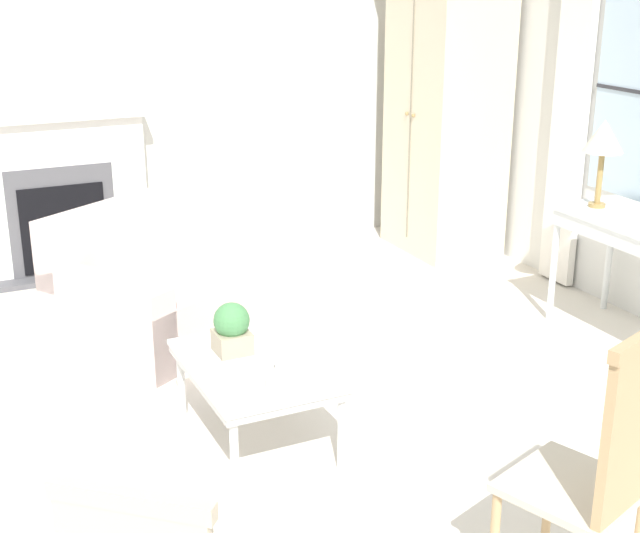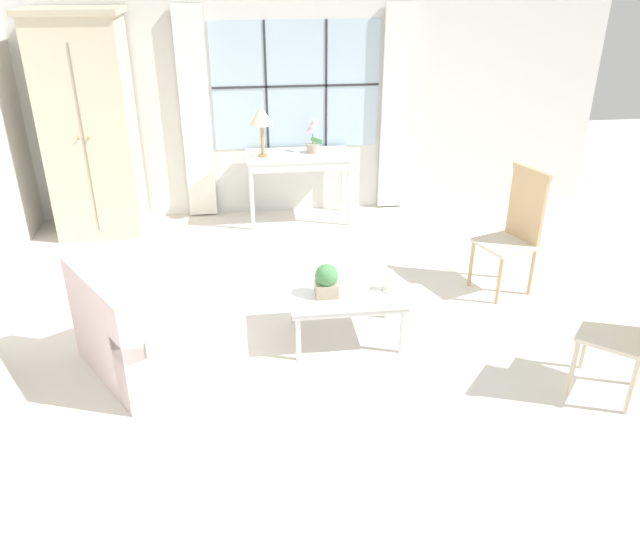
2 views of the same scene
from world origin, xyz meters
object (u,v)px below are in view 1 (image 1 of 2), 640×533
Objects in this scene: armchair_upholstered at (147,300)px; pillar_candle at (274,381)px; table_lamp at (604,139)px; side_chair_wooden at (604,460)px; armoire at (446,107)px; fireplace at (57,181)px; coffee_table at (256,371)px; potted_plant_small at (231,328)px.

armchair_upholstered is 1.82m from pillar_candle.
side_chair_wooden is at bearing -40.87° from table_lamp.
table_lamp is 0.49× the size of side_chair_wooden.
armoire is at bearing 179.42° from table_lamp.
fireplace is 4.78m from side_chair_wooden.
side_chair_wooden is at bearing 21.86° from coffee_table.
pillar_candle is at bearing 6.21° from fireplace.
coffee_table is 0.35m from pillar_candle.
potted_plant_small is at bearing -82.14° from table_lamp.
potted_plant_small is 0.50m from pillar_candle.
armchair_upholstered is 9.98× the size of pillar_candle.
table_lamp reaches higher than potted_plant_small.
armoire is 2.99m from armchair_upholstered.
fireplace reaches higher than armchair_upholstered.
coffee_table is 6.77× the size of pillar_candle.
armchair_upholstered reaches higher than coffee_table.
coffee_table is 0.25m from potted_plant_small.
armoire is 17.58× the size of pillar_candle.
armchair_upholstered is at bearing -176.26° from pillar_candle.
potted_plant_small is at bearing -50.47° from armoire.
table_lamp is at bearing 49.80° from fireplace.
armoire is 2.06× the size of side_chair_wooden.
potted_plant_small is at bearing 4.01° from armchair_upholstered.
armchair_upholstered is 1.49m from coffee_table.
coffee_table is (1.47, 0.16, 0.12)m from armchair_upholstered.
side_chair_wooden is 1.26× the size of coffee_table.
armoire reaches higher than potted_plant_small.
armchair_upholstered is at bearing -165.27° from side_chair_wooden.
side_chair_wooden is (3.13, 0.82, 0.36)m from armchair_upholstered.
pillar_candle is (1.81, 0.12, 0.22)m from armchair_upholstered.
coffee_table is 3.48× the size of potted_plant_small.
table_lamp is (2.49, 2.95, 0.51)m from fireplace.
armoire reaches higher than fireplace.
table_lamp is 2.15× the size of potted_plant_small.
potted_plant_small is at bearing 6.76° from fireplace.
coffee_table is at bearing -158.14° from side_chair_wooden.
table_lamp is 0.42× the size of armchair_upholstered.
fireplace is at bearing -167.10° from side_chair_wooden.
armoire is 4.21× the size of table_lamp.
side_chair_wooden is at bearing 28.07° from pillar_candle.
fireplace is at bearing -173.24° from potted_plant_small.
coffee_table is at bearing 7.65° from fireplace.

